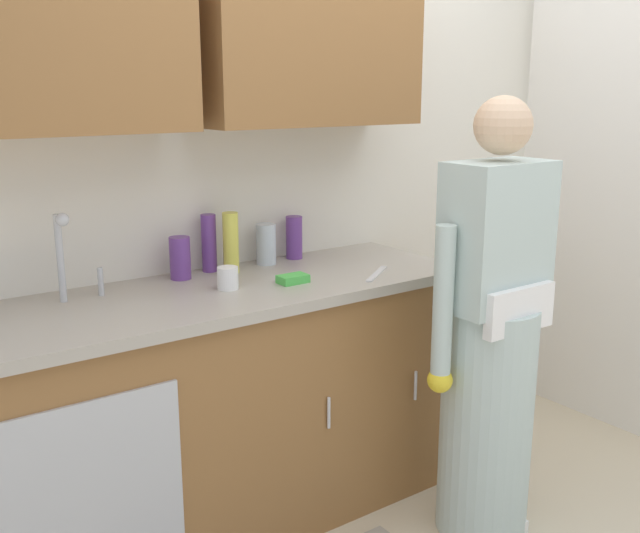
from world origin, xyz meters
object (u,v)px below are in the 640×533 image
at_px(sink, 90,314).
at_px(knife_on_counter, 377,274).
at_px(bottle_water_short, 231,243).
at_px(bottle_cleaner_spray, 266,244).
at_px(sponge, 293,279).
at_px(cup_by_sink, 228,278).
at_px(person_at_sink, 490,357).
at_px(bottle_water_tall, 209,243).
at_px(bottle_dish_liquid, 294,237).
at_px(bottle_soap, 180,258).

distance_m(sink, knife_on_counter, 1.08).
bearing_deg(bottle_water_short, bottle_cleaner_spray, 13.98).
height_order(bottle_water_short, sponge, bottle_water_short).
height_order(bottle_cleaner_spray, knife_on_counter, bottle_cleaner_spray).
bearing_deg(cup_by_sink, person_at_sink, -37.51).
distance_m(cup_by_sink, knife_on_counter, 0.59).
bearing_deg(person_at_sink, bottle_water_tall, 128.81).
bearing_deg(sink, bottle_water_short, 14.66).
bearing_deg(person_at_sink, cup_by_sink, 142.49).
xyz_separation_m(sink, sponge, (0.73, -0.11, 0.03)).
height_order(cup_by_sink, knife_on_counter, cup_by_sink).
bearing_deg(person_at_sink, sink, 153.56).
bearing_deg(bottle_dish_liquid, cup_by_sink, -150.22).
relative_size(person_at_sink, knife_on_counter, 6.75).
xyz_separation_m(bottle_water_tall, cup_by_sink, (-0.07, -0.27, -0.07)).
xyz_separation_m(bottle_water_short, sponge, (0.11, -0.27, -0.10)).
distance_m(bottle_water_short, cup_by_sink, 0.25).
bearing_deg(knife_on_counter, bottle_water_tall, 104.00).
xyz_separation_m(person_at_sink, bottle_cleaner_spray, (-0.44, 0.83, 0.33)).
bearing_deg(sink, bottle_soap, 24.81).
height_order(sink, knife_on_counter, sink).
distance_m(sink, cup_by_sink, 0.49).
bearing_deg(bottle_cleaner_spray, person_at_sink, -62.04).
bearing_deg(bottle_soap, knife_on_counter, -30.90).
bearing_deg(bottle_dish_liquid, sponge, -124.52).
distance_m(bottle_cleaner_spray, knife_on_counter, 0.48).
height_order(bottle_cleaner_spray, bottle_soap, bottle_cleaner_spray).
height_order(person_at_sink, cup_by_sink, person_at_sink).
xyz_separation_m(bottle_cleaner_spray, knife_on_counter, (0.25, -0.40, -0.08)).
bearing_deg(bottle_cleaner_spray, cup_by_sink, -141.75).
relative_size(bottle_water_short, bottle_water_tall, 1.05).
bearing_deg(bottle_soap, bottle_water_short, -8.69).
distance_m(sink, bottle_cleaner_spray, 0.84).
bearing_deg(bottle_soap, bottle_dish_liquid, 3.60).
height_order(bottle_water_short, bottle_soap, bottle_water_short).
xyz_separation_m(bottle_water_tall, knife_on_counter, (0.50, -0.43, -0.11)).
height_order(bottle_dish_liquid, bottle_water_tall, bottle_water_tall).
distance_m(bottle_water_tall, cup_by_sink, 0.29).
relative_size(bottle_cleaner_spray, cup_by_sink, 2.05).
relative_size(bottle_dish_liquid, cup_by_sink, 2.22).
distance_m(sink, bottle_water_tall, 0.62).
bearing_deg(bottle_soap, cup_by_sink, -72.15).
bearing_deg(person_at_sink, knife_on_counter, 113.49).
bearing_deg(knife_on_counter, cup_by_sink, 129.36).
bearing_deg(bottle_water_tall, bottle_cleaner_spray, -5.70).
xyz_separation_m(bottle_water_tall, bottle_soap, (-0.14, -0.04, -0.03)).
bearing_deg(bottle_cleaner_spray, sponge, -104.01).
height_order(bottle_dish_liquid, sponge, bottle_dish_liquid).
bearing_deg(sink, person_at_sink, -26.44).
distance_m(bottle_dish_liquid, sponge, 0.41).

